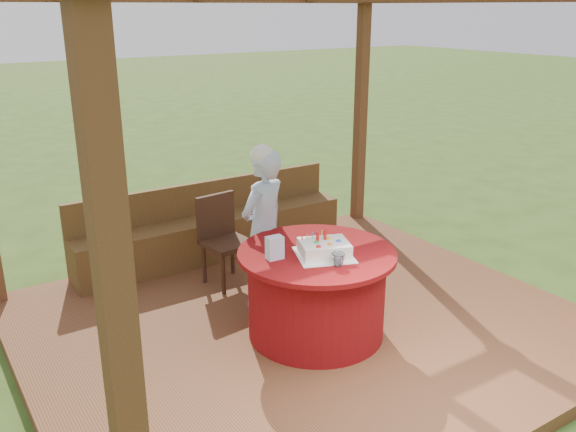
% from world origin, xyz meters
% --- Properties ---
extents(ground, '(60.00, 60.00, 0.00)m').
position_xyz_m(ground, '(0.00, 0.00, 0.00)').
color(ground, '#304C19').
rests_on(ground, ground).
extents(deck, '(4.50, 4.00, 0.12)m').
position_xyz_m(deck, '(0.00, 0.00, 0.06)').
color(deck, brown).
rests_on(deck, ground).
extents(pergola, '(4.50, 4.00, 2.72)m').
position_xyz_m(pergola, '(0.00, 0.00, 2.41)').
color(pergola, brown).
rests_on(pergola, deck).
extents(bench, '(3.00, 0.42, 0.80)m').
position_xyz_m(bench, '(0.00, 1.72, 0.38)').
color(bench, brown).
rests_on(bench, deck).
extents(table, '(1.27, 1.27, 0.73)m').
position_xyz_m(table, '(-0.04, -0.23, 0.49)').
color(table, maroon).
rests_on(table, deck).
extents(chair, '(0.46, 0.46, 0.87)m').
position_xyz_m(chair, '(-0.20, 1.09, 0.60)').
color(chair, '#371E11').
rests_on(chair, deck).
extents(elderly_woman, '(0.61, 0.51, 1.47)m').
position_xyz_m(elderly_woman, '(-0.11, 0.48, 0.86)').
color(elderly_woman, '#90B0D5').
rests_on(elderly_woman, deck).
extents(birthday_cake, '(0.55, 0.55, 0.19)m').
position_xyz_m(birthday_cake, '(-0.04, -0.33, 0.91)').
color(birthday_cake, white).
rests_on(birthday_cake, table).
extents(gift_bag, '(0.13, 0.09, 0.18)m').
position_xyz_m(gift_bag, '(-0.40, -0.17, 0.94)').
color(gift_bag, '#F29CDA').
rests_on(gift_bag, table).
extents(drinking_glass, '(0.11, 0.11, 0.10)m').
position_xyz_m(drinking_glass, '(-0.07, -0.54, 0.90)').
color(drinking_glass, white).
rests_on(drinking_glass, table).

